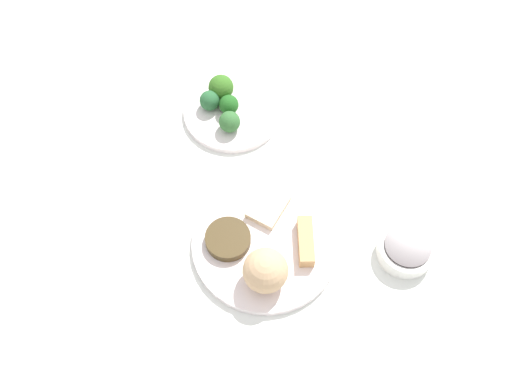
% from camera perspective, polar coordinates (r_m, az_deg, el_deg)
% --- Properties ---
extents(tabletop, '(2.20, 2.20, 0.02)m').
position_cam_1_polar(tabletop, '(1.16, 1.30, -5.03)').
color(tabletop, white).
rests_on(tabletop, ground).
extents(main_plate, '(0.28, 0.28, 0.02)m').
position_cam_1_polar(main_plate, '(1.13, 1.01, -5.06)').
color(main_plate, white).
rests_on(main_plate, tabletop).
extents(rice_scoop, '(0.08, 0.08, 0.08)m').
position_cam_1_polar(rice_scoop, '(1.06, 0.91, -7.53)').
color(rice_scoop, tan).
rests_on(rice_scoop, main_plate).
extents(spring_roll, '(0.08, 0.09, 0.03)m').
position_cam_1_polar(spring_roll, '(1.12, 4.78, -4.72)').
color(spring_roll, tan).
rests_on(spring_roll, main_plate).
extents(crab_rangoon_wonton, '(0.10, 0.09, 0.02)m').
position_cam_1_polar(crab_rangoon_wonton, '(1.15, 1.16, -1.45)').
color(crab_rangoon_wonton, beige).
rests_on(crab_rangoon_wonton, main_plate).
extents(stir_fry_heap, '(0.09, 0.09, 0.02)m').
position_cam_1_polar(stir_fry_heap, '(1.12, -2.71, -4.53)').
color(stir_fry_heap, '#48371B').
rests_on(stir_fry_heap, main_plate).
extents(broccoli_plate, '(0.21, 0.21, 0.01)m').
position_cam_1_polar(broccoli_plate, '(1.30, -2.26, 7.74)').
color(broccoli_plate, white).
rests_on(broccoli_plate, tabletop).
extents(broccoli_floret_0, '(0.04, 0.04, 0.04)m').
position_cam_1_polar(broccoli_floret_0, '(1.28, -2.62, 8.37)').
color(broccoli_floret_0, '#22611F').
rests_on(broccoli_floret_0, broccoli_plate).
extents(broccoli_floret_1, '(0.05, 0.05, 0.05)m').
position_cam_1_polar(broccoli_floret_1, '(1.25, -2.55, 6.74)').
color(broccoli_floret_1, '#366C33').
rests_on(broccoli_floret_1, broccoli_plate).
extents(broccoli_floret_2, '(0.05, 0.05, 0.05)m').
position_cam_1_polar(broccoli_floret_2, '(1.30, -3.38, 9.98)').
color(broccoli_floret_2, '#386F21').
rests_on(broccoli_floret_2, broccoli_plate).
extents(broccoli_floret_3, '(0.04, 0.04, 0.04)m').
position_cam_1_polar(broccoli_floret_3, '(1.29, -4.46, 8.73)').
color(broccoli_floret_3, '#296234').
rests_on(broccoli_floret_3, broccoli_plate).
extents(soy_sauce_bowl, '(0.11, 0.11, 0.03)m').
position_cam_1_polar(soy_sauce_bowl, '(1.16, 14.16, -5.41)').
color(soy_sauce_bowl, white).
rests_on(soy_sauce_bowl, tabletop).
extents(soy_sauce_bowl_liquid, '(0.09, 0.09, 0.00)m').
position_cam_1_polar(soy_sauce_bowl_liquid, '(1.14, 14.36, -5.02)').
color(soy_sauce_bowl_liquid, black).
rests_on(soy_sauce_bowl_liquid, soy_sauce_bowl).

